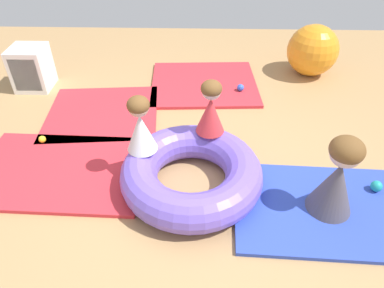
# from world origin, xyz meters

# --- Properties ---
(ground_plane) EXTENTS (8.00, 8.00, 0.00)m
(ground_plane) POSITION_xyz_m (0.00, 0.00, 0.00)
(ground_plane) COLOR tan
(gym_mat_near_right) EXTENTS (1.39, 1.30, 0.04)m
(gym_mat_near_right) POSITION_xyz_m (-1.04, 1.05, 0.02)
(gym_mat_near_right) COLOR red
(gym_mat_near_right) RESTS_ON ground
(gym_mat_center_rear) EXTENTS (1.48, 1.33, 0.04)m
(gym_mat_center_rear) POSITION_xyz_m (0.18, 1.83, 0.02)
(gym_mat_center_rear) COLOR red
(gym_mat_center_rear) RESTS_ON ground
(gym_mat_far_right) EXTENTS (1.69, 1.14, 0.04)m
(gym_mat_far_right) POSITION_xyz_m (-1.22, 0.02, 0.02)
(gym_mat_far_right) COLOR red
(gym_mat_far_right) RESTS_ON ground
(gym_mat_far_left) EXTENTS (1.65, 1.12, 0.04)m
(gym_mat_far_left) POSITION_xyz_m (1.26, -0.40, 0.02)
(gym_mat_far_left) COLOR #2D47B7
(gym_mat_far_left) RESTS_ON ground
(inflatable_cushion) EXTENTS (1.30, 1.30, 0.34)m
(inflatable_cushion) POSITION_xyz_m (0.07, -0.14, 0.17)
(inflatable_cushion) COLOR #7056D1
(inflatable_cushion) RESTS_ON ground
(child_in_red) EXTENTS (0.35, 0.35, 0.54)m
(child_in_red) POSITION_xyz_m (0.24, 0.30, 0.60)
(child_in_red) COLOR red
(child_in_red) RESTS_ON inflatable_cushion
(child_in_white) EXTENTS (0.32, 0.32, 0.54)m
(child_in_white) POSITION_xyz_m (-0.38, -0.00, 0.60)
(child_in_white) COLOR white
(child_in_white) RESTS_ON inflatable_cushion
(adult_seated) EXTENTS (0.39, 0.39, 0.74)m
(adult_seated) POSITION_xyz_m (1.26, -0.40, 0.40)
(adult_seated) COLOR #4C4751
(adult_seated) RESTS_ON gym_mat_far_left
(play_ball_pink) EXTENTS (0.08, 0.08, 0.08)m
(play_ball_pink) POSITION_xyz_m (0.34, 1.50, 0.08)
(play_ball_pink) COLOR pink
(play_ball_pink) RESTS_ON gym_mat_center_rear
(play_ball_teal) EXTENTS (0.10, 0.10, 0.10)m
(play_ball_teal) POSITION_xyz_m (1.75, -0.18, 0.09)
(play_ball_teal) COLOR teal
(play_ball_teal) RESTS_ON gym_mat_far_left
(play_ball_yellow) EXTENTS (0.08, 0.08, 0.08)m
(play_ball_yellow) POSITION_xyz_m (-1.54, 0.44, 0.08)
(play_ball_yellow) COLOR yellow
(play_ball_yellow) RESTS_ON gym_mat_far_right
(play_ball_blue) EXTENTS (0.09, 0.09, 0.09)m
(play_ball_blue) POSITION_xyz_m (0.66, 1.62, 0.09)
(play_ball_blue) COLOR blue
(play_ball_blue) RESTS_ON gym_mat_center_rear
(exercise_ball_large) EXTENTS (0.70, 0.70, 0.70)m
(exercise_ball_large) POSITION_xyz_m (1.69, 2.22, 0.35)
(exercise_ball_large) COLOR orange
(exercise_ball_large) RESTS_ON ground
(storage_cube) EXTENTS (0.44, 0.44, 0.56)m
(storage_cube) POSITION_xyz_m (-2.10, 1.69, 0.28)
(storage_cube) COLOR white
(storage_cube) RESTS_ON ground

